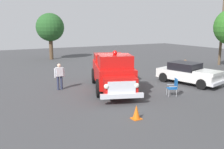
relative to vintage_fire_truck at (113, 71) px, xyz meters
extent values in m
plane|color=#424244|center=(-0.21, -0.48, -1.20)|extent=(60.00, 60.00, 0.00)
cylinder|color=black|center=(-0.42, 1.77, -0.68)|extent=(0.65, 1.09, 1.04)
cylinder|color=black|center=(1.46, 1.09, -0.68)|extent=(0.65, 1.09, 1.04)
cylinder|color=black|center=(-1.62, -1.53, -0.68)|extent=(0.65, 1.09, 1.04)
cylinder|color=black|center=(0.27, -2.21, -0.68)|extent=(0.65, 1.09, 1.04)
cube|color=red|center=(-0.08, -0.22, -0.15)|extent=(3.64, 5.32, 1.10)
cube|color=red|center=(0.89, 2.46, -0.28)|extent=(1.96, 1.44, 0.84)
cube|color=red|center=(0.31, 0.86, 0.75)|extent=(2.36, 2.24, 0.76)
cube|color=#B21914|center=(-0.61, -1.68, 0.60)|extent=(2.42, 2.27, 0.60)
cube|color=silver|center=(1.04, 2.88, -0.28)|extent=(1.39, 0.60, 0.64)
cube|color=silver|center=(1.08, 2.98, -0.70)|extent=(2.17, 0.95, 0.24)
sphere|color=white|center=(0.31, 3.15, -0.20)|extent=(0.33, 0.33, 0.26)
sphere|color=white|center=(1.78, 2.62, -0.20)|extent=(0.33, 0.33, 0.26)
sphere|color=red|center=(0.31, 0.86, 1.25)|extent=(0.36, 0.36, 0.28)
cylinder|color=black|center=(-6.60, 2.27, -0.86)|extent=(0.42, 0.72, 0.68)
cylinder|color=black|center=(-5.01, 2.68, -0.86)|extent=(0.42, 0.72, 0.68)
cylinder|color=black|center=(-5.87, -0.54, -0.86)|extent=(0.42, 0.72, 0.68)
cylinder|color=black|center=(-4.29, -0.13, -0.86)|extent=(0.42, 0.72, 0.68)
cube|color=white|center=(-5.44, 1.07, -0.58)|extent=(2.79, 4.52, 0.64)
cube|color=white|center=(-5.80, 2.48, -0.22)|extent=(1.94, 1.76, 0.20)
cube|color=black|center=(-5.37, 0.78, -0.02)|extent=(1.98, 2.23, 0.56)
cube|color=silver|center=(-5.98, 3.18, -0.80)|extent=(1.88, 0.63, 0.20)
cylinder|color=#B7BABF|center=(-7.46, -0.83, -0.98)|extent=(0.04, 0.04, 0.44)
cylinder|color=#B7BABF|center=(-7.05, -1.00, -0.98)|extent=(0.04, 0.04, 0.44)
cylinder|color=#B7BABF|center=(-7.63, -1.24, -0.98)|extent=(0.04, 0.04, 0.44)
cylinder|color=#B7BABF|center=(-7.22, -1.41, -0.98)|extent=(0.04, 0.04, 0.44)
cube|color=#1959A5|center=(-7.34, -1.12, -0.74)|extent=(0.63, 0.63, 0.04)
cube|color=#1959A5|center=(-7.43, -1.34, -0.46)|extent=(0.46, 0.22, 0.56)
cube|color=#B7BABF|center=(-7.56, -1.03, -0.58)|extent=(0.20, 0.42, 0.03)
cube|color=#B7BABF|center=(-7.12, -1.21, -0.58)|extent=(0.20, 0.42, 0.03)
cylinder|color=#B7BABF|center=(-2.06, -1.14, -0.98)|extent=(0.04, 0.04, 0.44)
cylinder|color=#B7BABF|center=(-1.78, -1.49, -0.98)|extent=(0.04, 0.04, 0.44)
cylinder|color=#B7BABF|center=(-2.40, -1.42, -0.98)|extent=(0.04, 0.04, 0.44)
cylinder|color=#B7BABF|center=(-2.12, -1.76, -0.98)|extent=(0.04, 0.04, 0.44)
cube|color=orange|center=(-2.09, -1.45, -0.74)|extent=(0.67, 0.67, 0.04)
cube|color=orange|center=(-2.28, -1.60, -0.46)|extent=(0.33, 0.40, 0.56)
cube|color=#B7BABF|center=(-2.24, -1.27, -0.58)|extent=(0.37, 0.30, 0.03)
cube|color=#B7BABF|center=(-1.94, -1.64, -0.58)|extent=(0.37, 0.30, 0.03)
cylinder|color=#B7BABF|center=(-2.01, 3.00, -0.98)|extent=(0.04, 0.04, 0.44)
cylinder|color=#B7BABF|center=(-2.20, 2.60, -0.98)|extent=(0.04, 0.04, 0.44)
cylinder|color=#B7BABF|center=(-2.41, 3.18, -0.98)|extent=(0.04, 0.04, 0.44)
cylinder|color=#B7BABF|center=(-2.60, 2.78, -0.98)|extent=(0.04, 0.04, 0.44)
cube|color=#1959A5|center=(-2.31, 2.89, -0.74)|extent=(0.64, 0.64, 0.04)
cube|color=#1959A5|center=(-2.52, 2.99, -0.46)|extent=(0.24, 0.45, 0.56)
cube|color=#B7BABF|center=(-2.20, 3.11, -0.58)|extent=(0.41, 0.22, 0.03)
cube|color=#B7BABF|center=(-2.41, 2.67, -0.58)|extent=(0.41, 0.22, 0.03)
cylinder|color=#383842|center=(-7.33, -0.83, -0.97)|extent=(0.17, 0.17, 0.45)
cylinder|color=#383842|center=(-7.14, -0.91, -0.97)|extent=(0.17, 0.17, 0.45)
cube|color=#383842|center=(-7.39, -0.98, -0.69)|extent=(0.31, 0.46, 0.13)
cube|color=#383842|center=(-7.20, -1.06, -0.69)|extent=(0.31, 0.46, 0.13)
cube|color=maroon|center=(-7.37, -1.20, -0.39)|extent=(0.45, 0.36, 0.54)
sphere|color=brown|center=(-7.37, -1.19, -0.02)|extent=(0.29, 0.29, 0.22)
cylinder|color=#2D334C|center=(2.84, -1.59, -0.76)|extent=(0.15, 0.15, 0.88)
cylinder|color=#2D334C|center=(3.06, -1.60, -0.76)|extent=(0.15, 0.15, 0.88)
cube|color=silver|center=(2.95, -1.59, -0.04)|extent=(0.42, 0.27, 0.56)
cylinder|color=silver|center=(2.68, -1.59, -0.10)|extent=(0.10, 0.10, 0.60)
cylinder|color=silver|center=(3.22, -1.60, -0.10)|extent=(0.10, 0.10, 0.60)
sphere|color=beige|center=(2.95, -1.59, 0.36)|extent=(0.23, 0.23, 0.23)
cylinder|color=brown|center=(-0.29, -15.87, 0.13)|extent=(0.45, 0.45, 2.66)
sphere|color=#265825|center=(-0.29, -15.87, 2.60)|extent=(3.27, 3.27, 3.27)
cylinder|color=brown|center=(-14.41, -3.43, 2.80)|extent=(0.26, 0.26, 7.99)
cube|color=orange|center=(1.48, 4.87, -1.18)|extent=(0.40, 0.40, 0.04)
cone|color=orange|center=(1.48, 4.87, -0.86)|extent=(0.32, 0.32, 0.60)
camera|label=1|loc=(7.21, 13.23, 2.82)|focal=39.18mm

